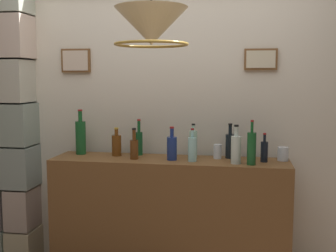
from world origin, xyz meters
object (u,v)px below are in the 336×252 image
Objects in this scene: liquor_bottle_port at (172,147)px; pendant_lamp at (151,28)px; liquor_bottle_sherry at (264,151)px; liquor_bottle_brandy at (139,142)px; liquor_bottle_vodka at (192,149)px; liquor_bottle_rye at (230,145)px; liquor_bottle_vermouth at (81,137)px; liquor_bottle_whiskey at (193,144)px; glass_tumbler_rocks at (217,151)px; liquor_bottle_amaro at (134,148)px; glass_tumbler_highball at (283,154)px; liquor_bottle_mezcal at (236,149)px; liquor_bottle_bourbon at (252,148)px; liquor_bottle_rum at (117,145)px.

liquor_bottle_port is 0.51× the size of pendant_lamp.
liquor_bottle_brandy reaches higher than liquor_bottle_sherry.
liquor_bottle_sherry is at bearing 7.15° from liquor_bottle_vodka.
liquor_bottle_vermouth reaches higher than liquor_bottle_rye.
liquor_bottle_vermouth reaches higher than liquor_bottle_whiskey.
liquor_bottle_whiskey is 0.42m from liquor_bottle_brandy.
liquor_bottle_vodka is 0.14m from liquor_bottle_whiskey.
liquor_bottle_port is at bearing -176.57° from liquor_bottle_sherry.
liquor_bottle_vermouth reaches higher than liquor_bottle_sherry.
glass_tumbler_rocks is (0.18, -0.01, -0.05)m from liquor_bottle_whiskey.
glass_tumbler_rocks is at bearing 18.40° from liquor_bottle_port.
pendant_lamp reaches higher than liquor_bottle_rye.
liquor_bottle_amaro is 2.34× the size of glass_tumbler_highball.
liquor_bottle_mezcal reaches higher than liquor_bottle_vodka.
liquor_bottle_bourbon is (-0.09, -0.11, 0.04)m from liquor_bottle_sherry.
liquor_bottle_rum is 1.14m from pendant_lamp.
liquor_bottle_mezcal reaches higher than liquor_bottle_port.
pendant_lamp reaches higher than liquor_bottle_vodka.
liquor_bottle_rye is at bearing 18.70° from liquor_bottle_port.
liquor_bottle_mezcal is 0.76m from liquor_bottle_brandy.
liquor_bottle_brandy is 2.84× the size of glass_tumbler_highball.
liquor_bottle_amaro is at bearing -176.79° from liquor_bottle_sherry.
liquor_bottle_rum is 0.77m from glass_tumbler_rocks.
pendant_lamp is (-0.16, -0.74, 0.77)m from liquor_bottle_whiskey.
glass_tumbler_highball is at bearing 11.99° from liquor_bottle_vodka.
liquor_bottle_brandy is (-0.69, 0.00, 0.01)m from liquor_bottle_rye.
liquor_bottle_vermouth is (-1.39, 0.07, 0.06)m from liquor_bottle_sherry.
liquor_bottle_port is (-0.41, -0.14, -0.01)m from liquor_bottle_rye.
liquor_bottle_vodka is at bearing 174.26° from liquor_bottle_mezcal.
liquor_bottle_brandy reaches higher than liquor_bottle_vodka.
liquor_bottle_whiskey is 0.94× the size of liquor_bottle_mezcal.
glass_tumbler_rocks is at bearing 142.89° from liquor_bottle_bourbon.
pendant_lamp is at bearing -101.99° from liquor_bottle_whiskey.
liquor_bottle_brandy is at bearing 109.05° from pendant_lamp.
liquor_bottle_rye reaches higher than liquor_bottle_sherry.
liquor_bottle_bourbon is 0.31m from glass_tumbler_rocks.
liquor_bottle_port is at bearing 2.71° from liquor_bottle_amaro.
liquor_bottle_whiskey is 1.11× the size of liquor_bottle_amaro.
glass_tumbler_rocks is 0.22× the size of pendant_lamp.
liquor_bottle_whiskey is at bearing 93.81° from liquor_bottle_vodka.
liquor_bottle_sherry is at bearing -2.68° from liquor_bottle_rum.
liquor_bottle_sherry is at bearing 44.57° from pendant_lamp.
liquor_bottle_sherry is 0.93m from liquor_bottle_amaro.
liquor_bottle_amaro is 0.61m from glass_tumbler_rocks.
liquor_bottle_vodka is 0.91× the size of liquor_bottle_rye.
liquor_bottle_sherry is at bearing 25.52° from liquor_bottle_mezcal.
liquor_bottle_amaro is at bearing -168.65° from glass_tumbler_rocks.
liquor_bottle_vodka is 1.09× the size of liquor_bottle_rum.
liquor_bottle_port reaches higher than liquor_bottle_amaro.
liquor_bottle_sherry is 0.76× the size of liquor_bottle_mezcal.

